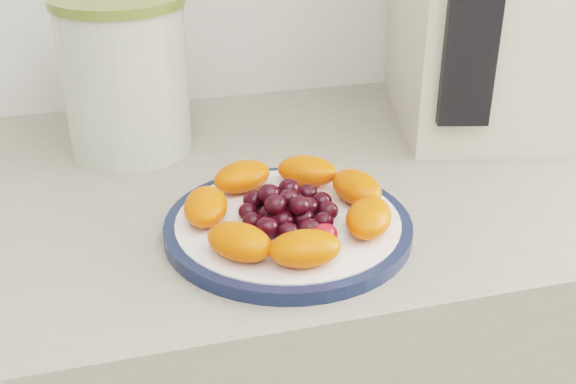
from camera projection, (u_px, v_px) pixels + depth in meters
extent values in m
cylinder|color=#141D3B|center=(288.00, 227.00, 0.77)|extent=(0.27, 0.27, 0.01)
cylinder|color=white|center=(288.00, 226.00, 0.77)|extent=(0.24, 0.24, 0.02)
cylinder|color=#405717|center=(125.00, 80.00, 0.93)|extent=(0.18, 0.18, 0.19)
cylinder|color=#606D2F|center=(117.00, 0.00, 0.88)|extent=(0.19, 0.19, 0.01)
cube|color=black|center=(474.00, 14.00, 0.85)|extent=(0.07, 0.04, 0.28)
ellipsoid|color=#FF3C06|center=(357.00, 188.00, 0.80)|extent=(0.06, 0.08, 0.03)
ellipsoid|color=#FF3C06|center=(307.00, 171.00, 0.84)|extent=(0.08, 0.08, 0.03)
ellipsoid|color=#FF3C06|center=(242.00, 177.00, 0.82)|extent=(0.08, 0.07, 0.03)
ellipsoid|color=#FF3C06|center=(206.00, 207.00, 0.76)|extent=(0.06, 0.08, 0.03)
ellipsoid|color=#FF3C06|center=(240.00, 242.00, 0.70)|extent=(0.08, 0.08, 0.03)
ellipsoid|color=#FF3C06|center=(305.00, 248.00, 0.69)|extent=(0.07, 0.05, 0.03)
ellipsoid|color=#FF3C06|center=(369.00, 218.00, 0.74)|extent=(0.08, 0.08, 0.03)
ellipsoid|color=black|center=(288.00, 210.00, 0.77)|extent=(0.02, 0.02, 0.02)
ellipsoid|color=black|center=(308.00, 207.00, 0.77)|extent=(0.02, 0.02, 0.02)
ellipsoid|color=black|center=(293.00, 201.00, 0.78)|extent=(0.02, 0.02, 0.02)
ellipsoid|color=black|center=(274.00, 204.00, 0.78)|extent=(0.02, 0.02, 0.02)
ellipsoid|color=black|center=(268.00, 214.00, 0.76)|extent=(0.02, 0.02, 0.02)
ellipsoid|color=black|center=(283.00, 220.00, 0.75)|extent=(0.02, 0.02, 0.02)
ellipsoid|color=black|center=(303.00, 218.00, 0.75)|extent=(0.02, 0.02, 0.02)
ellipsoid|color=black|center=(322.00, 201.00, 0.78)|extent=(0.02, 0.02, 0.02)
ellipsoid|color=black|center=(307.00, 194.00, 0.80)|extent=(0.02, 0.02, 0.02)
ellipsoid|color=black|center=(288.00, 193.00, 0.80)|extent=(0.02, 0.02, 0.02)
ellipsoid|color=black|center=(269.00, 194.00, 0.80)|extent=(0.02, 0.02, 0.02)
ellipsoid|color=black|center=(254.00, 201.00, 0.78)|extent=(0.02, 0.02, 0.02)
ellipsoid|color=black|center=(248.00, 212.00, 0.77)|extent=(0.02, 0.02, 0.02)
ellipsoid|color=black|center=(253.00, 221.00, 0.75)|extent=(0.02, 0.02, 0.02)
ellipsoid|color=black|center=(267.00, 228.00, 0.73)|extent=(0.02, 0.02, 0.02)
ellipsoid|color=black|center=(288.00, 232.00, 0.73)|extent=(0.02, 0.02, 0.02)
ellipsoid|color=black|center=(309.00, 228.00, 0.73)|extent=(0.02, 0.02, 0.02)
ellipsoid|color=black|center=(324.00, 221.00, 0.75)|extent=(0.02, 0.02, 0.02)
ellipsoid|color=black|center=(328.00, 211.00, 0.77)|extent=(0.02, 0.02, 0.02)
ellipsoid|color=black|center=(288.00, 198.00, 0.76)|extent=(0.02, 0.02, 0.02)
ellipsoid|color=black|center=(289.00, 189.00, 0.78)|extent=(0.02, 0.02, 0.02)
ellipsoid|color=black|center=(270.00, 194.00, 0.76)|extent=(0.02, 0.02, 0.02)
ellipsoid|color=black|center=(275.00, 205.00, 0.74)|extent=(0.02, 0.02, 0.02)
ellipsoid|color=black|center=(299.00, 206.00, 0.74)|extent=(0.02, 0.02, 0.02)
ellipsoid|color=red|center=(300.00, 242.00, 0.71)|extent=(0.03, 0.03, 0.02)
ellipsoid|color=red|center=(324.00, 235.00, 0.72)|extent=(0.04, 0.03, 0.02)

